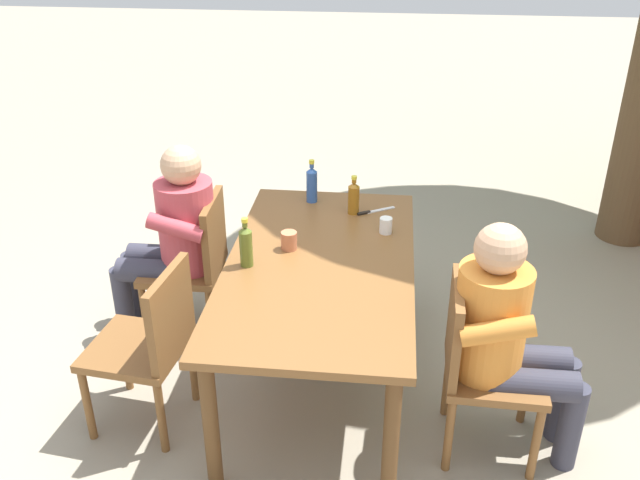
% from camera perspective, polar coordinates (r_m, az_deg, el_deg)
% --- Properties ---
extents(ground_plane, '(24.00, 24.00, 0.00)m').
position_cam_1_polar(ground_plane, '(3.82, 0.00, -11.55)').
color(ground_plane, gray).
extents(dining_table, '(1.73, 0.93, 0.74)m').
position_cam_1_polar(dining_table, '(3.44, 0.00, -3.04)').
color(dining_table, brown).
rests_on(dining_table, ground_plane).
extents(chair_far_right, '(0.46, 0.46, 0.87)m').
position_cam_1_polar(chair_far_right, '(3.23, 13.00, -9.76)').
color(chair_far_right, brown).
rests_on(chair_far_right, ground_plane).
extents(chair_near_left, '(0.45, 0.45, 0.87)m').
position_cam_1_polar(chair_near_left, '(4.00, -10.31, -1.62)').
color(chair_near_left, brown).
rests_on(chair_near_left, ground_plane).
extents(chair_near_right, '(0.49, 0.49, 0.87)m').
position_cam_1_polar(chair_near_right, '(3.37, -13.91, -8.12)').
color(chair_near_right, brown).
rests_on(chair_near_right, ground_plane).
extents(person_in_white_shirt, '(0.47, 0.61, 1.18)m').
position_cam_1_polar(person_in_white_shirt, '(3.15, 15.31, -7.41)').
color(person_in_white_shirt, orange).
rests_on(person_in_white_shirt, ground_plane).
extents(person_in_plaid_shirt, '(0.47, 0.61, 1.18)m').
position_cam_1_polar(person_in_plaid_shirt, '(3.95, -12.04, 0.57)').
color(person_in_plaid_shirt, '#B7424C').
rests_on(person_in_plaid_shirt, ground_plane).
extents(bottle_amber, '(0.06, 0.06, 0.23)m').
position_cam_1_polar(bottle_amber, '(3.86, 2.82, 3.56)').
color(bottle_amber, '#996019').
rests_on(bottle_amber, dining_table).
extents(bottle_olive, '(0.06, 0.06, 0.26)m').
position_cam_1_polar(bottle_olive, '(3.33, -6.18, -0.44)').
color(bottle_olive, '#566623').
rests_on(bottle_olive, dining_table).
extents(bottle_blue, '(0.06, 0.06, 0.26)m').
position_cam_1_polar(bottle_blue, '(4.00, -0.69, 4.70)').
color(bottle_blue, '#2D56A3').
rests_on(bottle_blue, dining_table).
extents(cup_white, '(0.07, 0.07, 0.09)m').
position_cam_1_polar(cup_white, '(3.68, 5.50, 1.21)').
color(cup_white, white).
rests_on(cup_white, dining_table).
extents(cup_terracotta, '(0.08, 0.08, 0.09)m').
position_cam_1_polar(cup_terracotta, '(3.50, -2.59, -0.04)').
color(cup_terracotta, '#BC6B47').
rests_on(cup_terracotta, dining_table).
extents(table_knife, '(0.14, 0.22, 0.01)m').
position_cam_1_polar(table_knife, '(3.92, 4.44, 2.40)').
color(table_knife, silver).
rests_on(table_knife, dining_table).
extents(backpack_by_near_side, '(0.34, 0.26, 0.43)m').
position_cam_1_polar(backpack_by_near_side, '(4.86, -2.77, 0.58)').
color(backpack_by_near_side, black).
rests_on(backpack_by_near_side, ground_plane).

